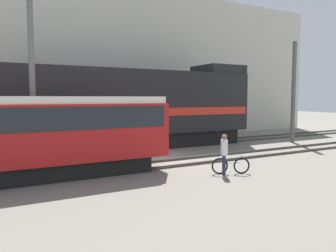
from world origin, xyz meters
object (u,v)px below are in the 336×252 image
Objects in this scene: streetcar at (15,133)px; bicycle at (231,166)px; utility_pole_left at (32,62)px; person at (224,150)px; utility_pole_center at (293,92)px; freight_locomotive at (137,108)px.

streetcar is 7.92× the size of bicycle.
utility_pole_left reaches higher than streetcar.
utility_pole_center reaches higher than person.
person is at bearing -21.29° from streetcar.
utility_pole_center is (10.96, 5.78, 2.60)m from person.
bicycle is 0.89× the size of person.
streetcar is at bearing -171.63° from utility_pole_center.
person is (-0.36, 0.01, 0.70)m from bicycle.
utility_pole_center is (11.25, -2.75, 1.04)m from freight_locomotive.
streetcar is (-7.48, -5.51, -0.72)m from freight_locomotive.
freight_locomotive is at bearing 91.91° from person.
freight_locomotive is 1.33× the size of streetcar.
freight_locomotive is 8.68m from person.
bicycle is 0.16× the size of utility_pole_left.
freight_locomotive is at bearing 36.36° from streetcar.
freight_locomotive reaches higher than streetcar.
bicycle is (0.64, -8.55, -2.26)m from freight_locomotive.
bicycle is (8.13, -3.04, -1.54)m from streetcar.
utility_pole_center is at bearing 28.66° from bicycle.
utility_pole_left is (0.99, 2.75, 3.04)m from streetcar.
person is (0.29, -8.54, -1.56)m from freight_locomotive.
streetcar is at bearing -109.75° from utility_pole_left.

